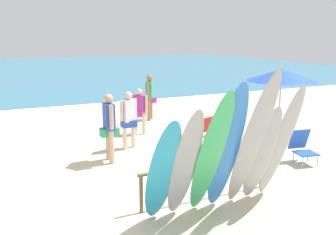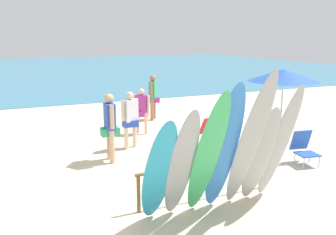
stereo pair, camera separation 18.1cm
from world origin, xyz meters
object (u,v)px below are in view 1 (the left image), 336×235
Objects in this scene: surfboard_grey_1 at (185,165)px; surfboard_grey_4 at (252,142)px; surfboard_blue_3 at (227,149)px; beachgoer_near_rack at (150,94)px; surfboard_grey_5 at (262,155)px; beachgoer_strolling at (139,108)px; surfboard_grey_6 at (281,143)px; beach_chair_red at (302,146)px; surfboard_rack at (206,171)px; beach_chair_blue at (209,130)px; surfboard_green_2 at (211,155)px; beachgoer_midbeach at (129,116)px; beachgoer_photographing at (109,123)px; surfboard_teal_0 at (163,172)px; beach_umbrella at (282,75)px.

surfboard_grey_1 is 1.26m from surfboard_grey_4.
surfboard_blue_3 is 7.73m from beachgoer_near_rack.
surfboard_grey_5 is 1.39× the size of beachgoer_strolling.
surfboard_grey_6 reaches higher than beach_chair_red.
beachgoer_strolling is 5.11m from beach_chair_red.
beach_chair_red is (3.26, 0.80, -0.14)m from surfboard_rack.
surfboard_grey_1 is 1.48× the size of beachgoer_strolling.
surfboard_blue_3 is 4.33m from beach_chair_blue.
surfboard_green_2 is at bearing -159.48° from beachgoer_near_rack.
beachgoer_strolling is 0.92× the size of beachgoer_midbeach.
surfboard_rack is 1.65× the size of beachgoer_near_rack.
surfboard_grey_1 is 1.27× the size of beachgoer_photographing.
surfboard_teal_0 is at bearing 116.31° from beachgoer_strolling.
beachgoer_near_rack is 3.82m from beach_chair_blue.
surfboard_rack is 1.12m from surfboard_grey_1.
surfboard_rack is at bearing 22.65° from surfboard_teal_0.
surfboard_blue_3 is at bearing -143.41° from beach_umbrella.
beachgoer_midbeach is 4.64m from beach_chair_red.
surfboard_grey_4 is at bearing -10.47° from surfboard_grey_1.
surfboard_blue_3 is 3.75m from beachgoer_photographing.
beachgoer_photographing is (-2.30, 3.55, -0.16)m from surfboard_grey_6.
beachgoer_midbeach is at bearing 149.78° from beach_chair_red.
surfboard_blue_3 is at bearing -4.80° from surfboard_grey_1.
surfboard_blue_3 is 4.45m from beachgoer_midbeach.
surfboard_rack is at bearing 69.55° from beachgoer_midbeach.
beachgoer_photographing is at bearing 110.26° from surfboard_rack.
surfboard_teal_0 is 1.65m from surfboard_grey_4.
surfboard_teal_0 is 1.37× the size of beachgoer_strolling.
beach_chair_blue is at bearing 73.25° from surfboard_grey_6.
surfboard_blue_3 is at bearing 68.73° from beachgoer_midbeach.
surfboard_grey_4 is (1.21, -0.18, 0.29)m from surfboard_grey_1.
surfboard_grey_1 is at bearing -141.52° from surfboard_rack.
surfboard_green_2 is 4.49m from beachgoer_midbeach.
surfboard_grey_6 reaches higher than beachgoer_midbeach.
beachgoer_midbeach is (-1.90, -3.11, -0.04)m from beachgoer_near_rack.
surfboard_teal_0 is 7.99m from beachgoer_near_rack.
beach_umbrella is (0.14, 1.06, 1.66)m from beach_chair_red.
beachgoer_photographing is at bearing 92.39° from surfboard_grey_1.
surfboard_grey_4 is 0.57m from surfboard_grey_5.
beachgoer_near_rack is 1.05× the size of beachgoer_midbeach.
beachgoer_near_rack is 3.65m from beachgoer_midbeach.
surfboard_grey_6 is 7.52m from beachgoer_near_rack.
surfboard_blue_3 is at bearing -91.20° from surfboard_rack.
surfboard_grey_1 is 2.03m from surfboard_grey_6.
beachgoer_near_rack is 2.07m from beachgoer_strolling.
beachgoer_photographing is at bearing 112.33° from surfboard_grey_4.
surfboard_grey_5 is at bearing 27.98° from surfboard_grey_4.
beach_umbrella reaches higher than beach_chair_blue.
surfboard_grey_4 reaches higher than beach_umbrella.
surfboard_teal_0 is 4.46m from beachgoer_midbeach.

